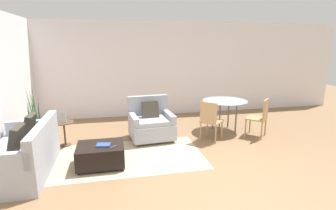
{
  "coord_description": "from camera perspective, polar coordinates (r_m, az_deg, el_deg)",
  "views": [
    {
      "loc": [
        -1.32,
        -3.86,
        2.1
      ],
      "look_at": [
        -0.08,
        1.82,
        0.75
      ],
      "focal_mm": 28.0,
      "sensor_mm": 36.0,
      "label": 1
    }
  ],
  "objects": [
    {
      "name": "book_stack",
      "position": [
        4.74,
        -13.9,
        -8.42
      ],
      "size": [
        0.26,
        0.21,
        0.02
      ],
      "color": "#2D478C",
      "rests_on": "ottoman"
    },
    {
      "name": "couch",
      "position": [
        5.01,
        -29.09,
        -9.71
      ],
      "size": [
        0.94,
        1.72,
        0.92
      ],
      "color": "#999EA8",
      "rests_on": "ground_plane"
    },
    {
      "name": "area_rug",
      "position": [
        5.17,
        -8.1,
        -11.03
      ],
      "size": [
        2.75,
        1.66,
        0.01
      ],
      "color": "tan",
      "rests_on": "ground_plane"
    },
    {
      "name": "ottoman",
      "position": [
        4.84,
        -14.44,
        -10.33
      ],
      "size": [
        0.8,
        0.66,
        0.39
      ],
      "color": "black",
      "rests_on": "ground_plane"
    },
    {
      "name": "picture_frame",
      "position": [
        5.86,
        -21.87,
        -2.45
      ],
      "size": [
        0.12,
        0.08,
        0.22
      ],
      "color": "silver",
      "rests_on": "side_table"
    },
    {
      "name": "armchair",
      "position": [
        5.95,
        -3.71,
        -4.04
      ],
      "size": [
        1.0,
        0.92,
        0.94
      ],
      "color": "#999EA8",
      "rests_on": "ground_plane"
    },
    {
      "name": "tv_remote_primary",
      "position": [
        4.63,
        -11.85,
        -8.9
      ],
      "size": [
        0.14,
        0.13,
        0.01
      ],
      "color": "#333338",
      "rests_on": "ottoman"
    },
    {
      "name": "ground_plane",
      "position": [
        4.59,
        6.01,
        -14.26
      ],
      "size": [
        20.0,
        20.0,
        0.0
      ],
      "primitive_type": "plane",
      "color": "brown"
    },
    {
      "name": "wall_back",
      "position": [
        7.84,
        -2.59,
        7.75
      ],
      "size": [
        12.0,
        0.06,
        2.75
      ],
      "color": "white",
      "rests_on": "ground_plane"
    },
    {
      "name": "potted_plant",
      "position": [
        6.14,
        -26.81,
        -5.58
      ],
      "size": [
        0.41,
        0.41,
        1.37
      ],
      "color": "maroon",
      "rests_on": "ground_plane"
    },
    {
      "name": "dining_chair_near_right",
      "position": [
        6.35,
        19.48,
        -2.15
      ],
      "size": [
        0.59,
        0.59,
        0.9
      ],
      "color": "tan",
      "rests_on": "ground_plane"
    },
    {
      "name": "dining_chair_near_left",
      "position": [
        5.81,
        9.16,
        -2.93
      ],
      "size": [
        0.59,
        0.59,
        0.9
      ],
      "color": "tan",
      "rests_on": "ground_plane"
    },
    {
      "name": "side_table",
      "position": [
        5.93,
        -21.66,
        -4.89
      ],
      "size": [
        0.41,
        0.41,
        0.52
      ],
      "color": "#4C3828",
      "rests_on": "ground_plane"
    },
    {
      "name": "dining_table",
      "position": [
        6.54,
        12.25,
        0.21
      ],
      "size": [
        1.09,
        1.09,
        0.77
      ],
      "color": "#99A8AD",
      "rests_on": "ground_plane"
    }
  ]
}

